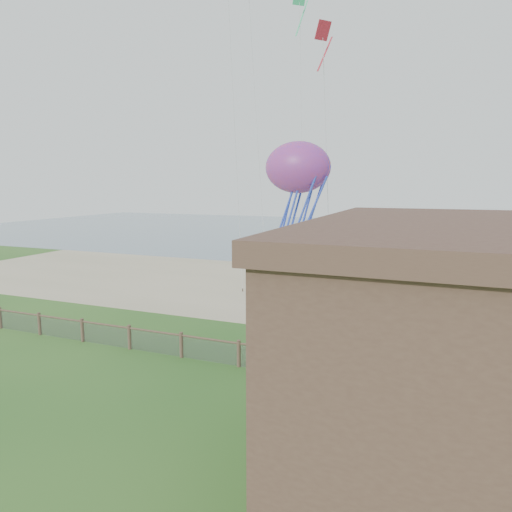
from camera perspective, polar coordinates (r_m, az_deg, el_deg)
The scene contains 8 objects.
ground at distance 16.61m, azimuth -11.21°, elevation -20.80°, with size 160.00×160.00×0.00m, color #23521C.
sand_beach at distance 35.88m, azimuth 8.33°, elevation -4.37°, with size 72.00×20.00×0.02m, color tan.
ocean at distance 78.83m, azimuth 15.91°, elevation 2.60°, with size 160.00×68.00×0.02m, color slate.
chainlink_fence at distance 21.14m, azimuth -2.16°, elevation -12.27°, with size 36.20×0.20×1.25m, color brown, non-canonical shape.
picnic_table at distance 15.49m, azimuth 11.18°, elevation -21.62°, with size 1.70×1.28×0.72m, color brown, non-canonical shape.
octopus_kite at distance 29.39m, azimuth 5.20°, elevation 6.98°, with size 3.87×2.73×7.98m, color #FF4428, non-canonical shape.
kite_red at distance 29.16m, azimuth 8.34°, elevation 24.84°, with size 1.05×0.70×2.42m, color red, non-canonical shape.
kite_green at distance 37.54m, azimuth 5.47°, elevation 28.45°, with size 1.14×0.70×2.72m, color #37D17F, non-canonical shape.
Camera 1 is at (8.07, -11.99, 8.18)m, focal length 32.00 mm.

